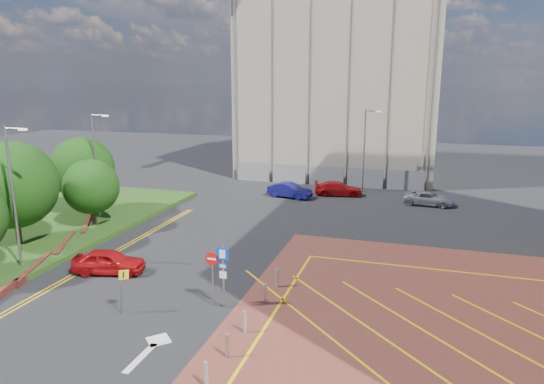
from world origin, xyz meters
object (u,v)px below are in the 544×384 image
at_px(warning_sign, 122,286).
at_px(car_red_left, 109,262).
at_px(lamp_left_far, 96,162).
at_px(car_red_back, 338,189).
at_px(tree_b, 13,185).
at_px(sign_cluster, 219,269).
at_px(lamp_back, 365,148).
at_px(tree_c, 91,187).
at_px(tree_d, 82,168).
at_px(lamp_left_near, 14,192).
at_px(car_blue_back, 290,190).
at_px(car_silver_back, 428,198).

relative_size(warning_sign, car_red_left, 0.56).
distance_m(lamp_left_far, car_red_back, 21.84).
height_order(tree_b, car_red_back, tree_b).
xyz_separation_m(sign_cluster, warning_sign, (-4.02, -1.98, -0.52)).
height_order(tree_b, lamp_back, lamp_back).
bearing_deg(warning_sign, tree_b, 153.03).
xyz_separation_m(tree_c, tree_d, (-3.00, 3.00, 0.68)).
xyz_separation_m(tree_c, lamp_left_far, (-0.92, 2.00, 1.47)).
bearing_deg(lamp_left_far, tree_b, -98.77).
xyz_separation_m(lamp_left_near, lamp_left_far, (-2.00, 10.00, 0.00)).
relative_size(lamp_left_far, warning_sign, 3.57).
height_order(tree_c, lamp_back, lamp_back).
height_order(warning_sign, car_blue_back, warning_sign).
distance_m(tree_d, car_silver_back, 29.19).
bearing_deg(car_red_left, lamp_left_near, 88.82).
height_order(lamp_left_near, warning_sign, lamp_left_near).
bearing_deg(lamp_back, car_red_left, -114.74).
bearing_deg(lamp_left_far, warning_sign, -50.54).
bearing_deg(warning_sign, tree_d, 132.39).
relative_size(lamp_back, warning_sign, 3.57).
distance_m(tree_d, lamp_left_far, 2.44).
bearing_deg(lamp_left_near, car_red_back, 58.99).
distance_m(sign_cluster, car_blue_back, 22.92).
height_order(lamp_back, car_red_back, lamp_back).
height_order(tree_d, lamp_back, lamp_back).
bearing_deg(car_red_back, lamp_left_far, 119.86).
distance_m(tree_c, car_blue_back, 17.92).
distance_m(tree_c, lamp_back, 25.19).
relative_size(tree_d, lamp_left_near, 0.76).
bearing_deg(warning_sign, car_silver_back, 61.52).
relative_size(warning_sign, car_blue_back, 0.54).
bearing_deg(car_red_back, warning_sign, 157.61).
bearing_deg(car_blue_back, warning_sign, -172.81).
bearing_deg(car_silver_back, car_red_back, 85.33).
bearing_deg(sign_cluster, tree_c, 146.84).
xyz_separation_m(sign_cluster, car_red_left, (-7.68, 2.13, -1.27)).
relative_size(lamp_left_far, car_red_left, 1.99).
bearing_deg(lamp_left_near, car_silver_back, 44.99).
bearing_deg(car_blue_back, car_red_back, -52.03).
xyz_separation_m(lamp_left_far, car_red_back, (16.37, 13.90, -4.00)).
relative_size(lamp_left_far, lamp_back, 1.00).
relative_size(car_blue_back, car_red_back, 0.92).
bearing_deg(sign_cluster, warning_sign, -153.85).
bearing_deg(car_red_back, lamp_back, -55.87).
relative_size(lamp_back, car_silver_back, 1.88).
bearing_deg(lamp_back, car_blue_back, -145.97).
relative_size(lamp_back, sign_cluster, 2.50).
bearing_deg(lamp_left_near, tree_c, 97.69).
bearing_deg(car_red_back, tree_d, 114.48).
bearing_deg(car_silver_back, lamp_back, 64.92).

